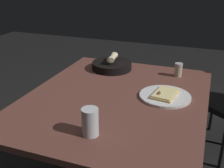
% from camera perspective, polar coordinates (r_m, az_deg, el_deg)
% --- Properties ---
extents(dining_table, '(0.96, 1.16, 0.75)m').
position_cam_1_polar(dining_table, '(1.53, 0.90, -4.60)').
color(dining_table, brown).
rests_on(dining_table, ground).
extents(pizza_plate, '(0.28, 0.28, 0.04)m').
position_cam_1_polar(pizza_plate, '(1.51, 10.97, -2.38)').
color(pizza_plate, white).
rests_on(pizza_plate, dining_table).
extents(bread_basket, '(0.27, 0.27, 0.11)m').
position_cam_1_polar(bread_basket, '(1.89, 0.01, 3.98)').
color(bread_basket, black).
rests_on(bread_basket, dining_table).
extents(beer_glass, '(0.07, 0.07, 0.12)m').
position_cam_1_polar(beer_glass, '(1.15, -4.56, -8.14)').
color(beer_glass, silver).
rests_on(beer_glass, dining_table).
extents(pepper_shaker, '(0.05, 0.05, 0.09)m').
position_cam_1_polar(pepper_shaker, '(1.81, 13.64, 2.73)').
color(pepper_shaker, '#BFB299').
rests_on(pepper_shaker, dining_table).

